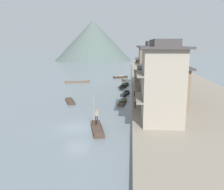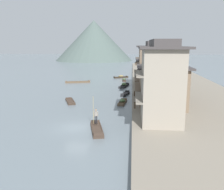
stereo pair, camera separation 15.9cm
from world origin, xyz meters
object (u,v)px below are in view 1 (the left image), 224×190
object	(u,v)px
house_waterfront_nearest	(162,82)
house_waterfront_second	(162,84)
boat_midriver_drifting	(124,85)
house_waterfront_far	(148,69)
house_waterfront_narrow	(149,73)
boat_upstream_distant	(77,82)
boat_moored_nearest	(120,77)
mooring_post_dock_mid	(134,94)
boat_moored_second	(125,94)
boat_foreground_poled	(97,130)
house_waterfront_tall	(156,69)
boat_moored_far	(122,102)
boatman_person	(96,114)
mooring_post_dock_near	(135,105)
boat_midriver_upstream	(70,101)
boat_moored_third	(124,80)

from	to	relation	value
house_waterfront_nearest	house_waterfront_second	size ratio (longest dim) A/B	1.17
boat_midriver_drifting	house_waterfront_far	world-z (taller)	house_waterfront_far
house_waterfront_narrow	boat_upstream_distant	bearing A→B (deg)	148.22
boat_moored_nearest	house_waterfront_far	world-z (taller)	house_waterfront_far
boat_moored_nearest	mooring_post_dock_mid	size ratio (longest dim) A/B	4.82
boat_midriver_drifting	house_waterfront_far	distance (m)	6.19
boat_upstream_distant	boat_moored_second	bearing A→B (deg)	-49.02
boat_moored_second	house_waterfront_narrow	bearing A→B (deg)	37.86
boat_foreground_poled	house_waterfront_tall	world-z (taller)	house_waterfront_tall
boat_moored_second	house_waterfront_far	size ratio (longest dim) A/B	0.57
house_waterfront_second	house_waterfront_narrow	world-z (taller)	same
boat_midriver_drifting	boat_moored_far	bearing A→B (deg)	-88.89
boat_moored_nearest	house_waterfront_far	xyz separation A→B (m)	(6.43, -12.99, 3.37)
boat_midriver_drifting	boatman_person	bearing A→B (deg)	-94.40
boatman_person	mooring_post_dock_near	world-z (taller)	boatman_person
boat_foreground_poled	boat_moored_far	bearing A→B (deg)	80.41
house_waterfront_second	house_waterfront_far	xyz separation A→B (m)	(-0.64, 19.79, 0.01)
house_waterfront_narrow	mooring_post_dock_near	world-z (taller)	house_waterfront_narrow
boat_moored_nearest	boat_moored_far	bearing A→B (deg)	-86.83
boat_moored_nearest	boat_midriver_upstream	xyz separation A→B (m)	(-6.57, -28.94, -0.16)
boat_midriver_drifting	boat_moored_nearest	bearing A→B (deg)	95.43
house_waterfront_second	mooring_post_dock_mid	world-z (taller)	house_waterfront_second
boat_moored_far	mooring_post_dock_mid	bearing A→B (deg)	52.07
boat_moored_second	mooring_post_dock_near	world-z (taller)	mooring_post_dock_near
boat_upstream_distant	house_waterfront_second	bearing A→B (deg)	-54.38
boat_moored_third	house_waterfront_far	xyz separation A→B (m)	(5.39, -7.76, 3.45)
boat_foreground_poled	mooring_post_dock_mid	xyz separation A→B (m)	(3.98, 15.00, 0.87)
boat_moored_second	house_waterfront_far	bearing A→B (deg)	64.57
house_waterfront_far	mooring_post_dock_near	size ratio (longest dim) A/B	7.32
house_waterfront_narrow	mooring_post_dock_mid	bearing A→B (deg)	-110.79
boat_foreground_poled	boat_moored_far	size ratio (longest dim) A/B	1.14
house_waterfront_nearest	mooring_post_dock_near	bearing A→B (deg)	117.54
boat_moored_third	boat_moored_nearest	bearing A→B (deg)	101.23
boat_moored_second	house_waterfront_far	world-z (taller)	house_waterfront_far
boat_moored_second	boat_midriver_upstream	xyz separation A→B (m)	(-8.41, -6.31, -0.07)
boat_foreground_poled	boat_moored_third	bearing A→B (deg)	87.54
boat_moored_nearest	mooring_post_dock_mid	bearing A→B (deg)	-82.60
boat_foreground_poled	house_waterfront_second	xyz separation A→B (m)	(7.60, 8.81, 3.46)
boat_midriver_upstream	mooring_post_dock_mid	distance (m)	10.34
boat_upstream_distant	house_waterfront_tall	xyz separation A→B (m)	(16.65, -16.20, 4.80)
boat_moored_nearest	house_waterfront_narrow	xyz separation A→B (m)	(6.26, -19.20, 3.38)
house_waterfront_tall	boat_upstream_distant	bearing A→B (deg)	135.79
boat_moored_third	mooring_post_dock_mid	xyz separation A→B (m)	(2.42, -21.37, 0.86)
boat_upstream_distant	house_waterfront_tall	distance (m)	23.72
boat_moored_far	house_waterfront_far	world-z (taller)	house_waterfront_far
boat_moored_third	boat_midriver_upstream	world-z (taller)	boat_moored_third
boat_moored_third	mooring_post_dock_near	bearing A→B (deg)	-85.25
house_waterfront_nearest	boat_upstream_distant	bearing A→B (deg)	117.78
boat_midriver_upstream	boat_upstream_distant	bearing A→B (deg)	99.25
boat_upstream_distant	mooring_post_dock_mid	distance (m)	21.82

